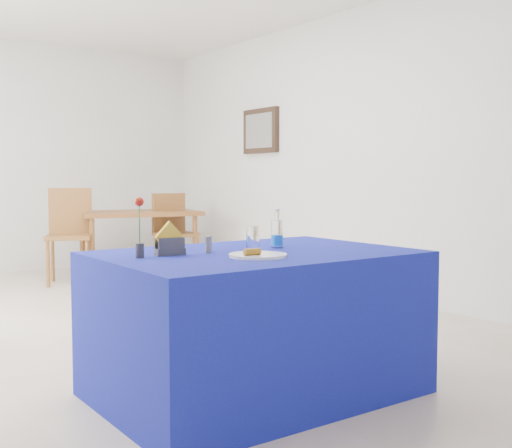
{
  "coord_description": "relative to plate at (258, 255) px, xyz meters",
  "views": [
    {
      "loc": [
        -1.97,
        -4.55,
        1.14
      ],
      "look_at": [
        -0.15,
        -1.99,
        0.92
      ],
      "focal_mm": 45.0,
      "sensor_mm": 36.0,
      "label": 1
    }
  ],
  "objects": [
    {
      "name": "chair_bg_right",
      "position": [
        1.82,
        4.3,
        -0.21
      ],
      "size": [
        0.45,
        0.45,
        0.96
      ],
      "rotation": [
        0.0,
        0.0,
        -0.03
      ],
      "color": "brown",
      "rests_on": "floor"
    },
    {
      "name": "pepper_shaker",
      "position": [
        -0.11,
        0.28,
        0.04
      ],
      "size": [
        0.03,
        0.03,
        0.08
      ],
      "primitive_type": "cylinder",
      "color": "slate",
      "rests_on": "blue_table"
    },
    {
      "name": "picture_art",
      "position": [
        2.6,
        3.61,
        0.93
      ],
      "size": [
        0.02,
        0.52,
        0.4
      ],
      "primitive_type": "cube",
      "color": "#998C66",
      "rests_on": "room_shell"
    },
    {
      "name": "rose_vase",
      "position": [
        -0.49,
        0.3,
        0.13
      ],
      "size": [
        0.04,
        0.04,
        0.29
      ],
      "color": "#25262A",
      "rests_on": "blue_table"
    },
    {
      "name": "blue_table",
      "position": [
        0.12,
        0.19,
        -0.39
      ],
      "size": [
        1.6,
        1.1,
        0.76
      ],
      "color": "navy",
      "rests_on": "floor"
    },
    {
      "name": "salt_shaker",
      "position": [
        -0.08,
        0.33,
        0.04
      ],
      "size": [
        0.03,
        0.03,
        0.08
      ],
      "primitive_type": "cylinder",
      "color": "slate",
      "rests_on": "blue_table"
    },
    {
      "name": "drinking_glass",
      "position": [
        0.14,
        0.24,
        0.06
      ],
      "size": [
        0.07,
        0.07,
        0.13
      ],
      "primitive_type": "cylinder",
      "color": "white",
      "rests_on": "blue_table"
    },
    {
      "name": "picture_frame",
      "position": [
        2.63,
        3.61,
        0.93
      ],
      "size": [
        0.06,
        0.64,
        0.52
      ],
      "primitive_type": "cube",
      "color": "black",
      "rests_on": "room_shell"
    },
    {
      "name": "plate",
      "position": [
        0.0,
        0.0,
        0.0
      ],
      "size": [
        0.29,
        0.29,
        0.01
      ],
      "primitive_type": "cylinder",
      "color": "white",
      "rests_on": "blue_table"
    },
    {
      "name": "napkin_holder",
      "position": [
        -0.32,
        0.31,
        0.04
      ],
      "size": [
        0.16,
        0.07,
        0.17
      ],
      "color": "#343438",
      "rests_on": "blue_table"
    },
    {
      "name": "oak_table",
      "position": [
        1.46,
        4.5,
        -0.09
      ],
      "size": [
        1.53,
        1.15,
        0.76
      ],
      "color": "brown",
      "rests_on": "floor"
    },
    {
      "name": "room_shell",
      "position": [
        0.16,
        2.01,
        0.98
      ],
      "size": [
        7.0,
        7.0,
        7.0
      ],
      "color": "silver",
      "rests_on": "ground"
    },
    {
      "name": "water_bottle",
      "position": [
        0.34,
        0.29,
        0.06
      ],
      "size": [
        0.07,
        0.07,
        0.21
      ],
      "color": "white",
      "rests_on": "blue_table"
    },
    {
      "name": "banana_pieces",
      "position": [
        -0.05,
        -0.03,
        0.02
      ],
      "size": [
        0.09,
        0.04,
        0.03
      ],
      "color": "gold",
      "rests_on": "plate"
    },
    {
      "name": "floor",
      "position": [
        0.16,
        2.01,
        -0.77
      ],
      "size": [
        7.0,
        7.0,
        0.0
      ],
      "primitive_type": "plane",
      "color": "beige",
      "rests_on": "ground"
    },
    {
      "name": "chair_bg_left",
      "position": [
        0.58,
        4.35,
        -0.17
      ],
      "size": [
        0.61,
        0.61,
        1.04
      ],
      "rotation": [
        0.0,
        0.0,
        -0.43
      ],
      "color": "brown",
      "rests_on": "floor"
    }
  ]
}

